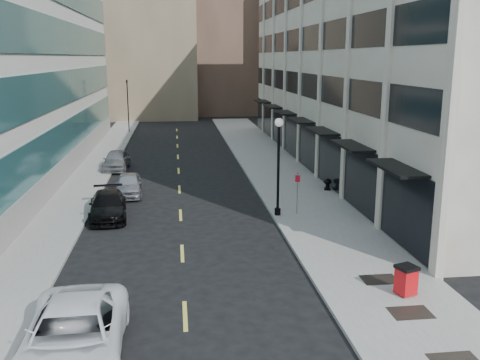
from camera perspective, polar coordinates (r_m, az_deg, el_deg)
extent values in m
plane|color=black|center=(17.13, -5.73, -17.26)|extent=(160.00, 160.00, 0.00)
cube|color=gray|center=(36.65, 5.32, -0.54)|extent=(5.00, 80.00, 0.15)
cube|color=gray|center=(36.40, -16.77, -1.15)|extent=(3.00, 80.00, 0.15)
cube|color=beige|center=(45.19, 15.79, 13.00)|extent=(14.00, 46.00, 18.00)
cube|color=black|center=(43.53, 6.68, 4.16)|extent=(0.18, 46.00, 3.60)
cube|color=black|center=(43.08, 6.86, 10.08)|extent=(0.12, 46.00, 1.80)
cube|color=black|center=(43.05, 6.98, 14.74)|extent=(0.12, 46.00, 1.80)
cube|color=beige|center=(21.38, 22.03, 13.11)|extent=(0.35, 0.60, 18.00)
cube|color=beige|center=(26.81, 15.76, 13.34)|extent=(0.35, 0.60, 18.00)
cube|color=beige|center=(32.44, 11.63, 13.41)|extent=(0.35, 0.60, 18.00)
cube|color=beige|center=(38.19, 8.73, 13.42)|extent=(0.35, 0.60, 18.00)
cube|color=beige|center=(44.00, 6.59, 13.40)|extent=(0.35, 0.60, 18.00)
cube|color=beige|center=(49.86, 4.95, 13.38)|extent=(0.35, 0.60, 18.00)
cube|color=beige|center=(55.74, 3.66, 13.35)|extent=(0.35, 0.60, 18.00)
cube|color=beige|center=(61.65, 2.62, 13.33)|extent=(0.35, 0.60, 18.00)
cube|color=black|center=(24.25, 16.29, 1.26)|extent=(1.30, 4.00, 0.12)
cube|color=black|center=(29.76, 11.81, 3.60)|extent=(1.30, 4.00, 0.12)
cube|color=black|center=(35.43, 8.73, 5.19)|extent=(1.30, 4.00, 0.12)
cube|color=black|center=(41.20, 6.49, 6.33)|extent=(1.30, 4.00, 0.12)
cube|color=black|center=(47.02, 4.80, 7.18)|extent=(1.30, 4.00, 0.12)
cube|color=black|center=(52.88, 3.48, 7.84)|extent=(1.30, 4.00, 0.12)
cube|color=black|center=(58.77, 2.42, 8.37)|extent=(1.30, 4.00, 0.12)
cube|color=gray|center=(43.22, -17.23, 2.12)|extent=(0.20, 46.00, 1.80)
cube|color=#2D6669|center=(42.90, -17.43, 4.87)|extent=(0.14, 45.60, 2.40)
cube|color=#2D6669|center=(42.59, -17.75, 9.53)|extent=(0.14, 45.60, 2.40)
cube|color=#2D6669|center=(42.56, -18.08, 14.23)|extent=(0.14, 45.60, 2.40)
cube|color=#857557|center=(83.07, -9.99, 16.51)|extent=(14.00, 18.00, 28.00)
cube|color=brown|center=(87.59, -1.64, 18.47)|extent=(12.00, 16.00, 34.00)
cube|color=#857557|center=(93.87, -15.89, 13.96)|extent=(12.00, 14.00, 22.00)
cube|color=beige|center=(82.84, 5.90, 13.87)|extent=(10.00, 14.00, 20.00)
cube|color=black|center=(19.53, 17.73, -13.33)|extent=(1.40, 1.00, 0.01)
cube|color=black|center=(21.86, 14.68, -10.22)|extent=(1.40, 1.00, 0.01)
cube|color=#D8CC4C|center=(18.88, -5.88, -14.20)|extent=(0.15, 2.20, 0.01)
cube|color=#D8CC4C|center=(24.38, -6.18, -7.76)|extent=(0.15, 2.20, 0.01)
cube|color=#D8CC4C|center=(30.07, -6.36, -3.73)|extent=(0.15, 2.20, 0.01)
cube|color=#D8CC4C|center=(35.86, -6.48, -0.99)|extent=(0.15, 2.20, 0.01)
cube|color=#D8CC4C|center=(41.71, -6.57, 0.99)|extent=(0.15, 2.20, 0.01)
cube|color=#D8CC4C|center=(47.59, -6.64, 2.48)|extent=(0.15, 2.20, 0.01)
cube|color=#D8CC4C|center=(53.51, -6.69, 3.64)|extent=(0.15, 2.20, 0.01)
cube|color=#D8CC4C|center=(59.44, -6.73, 4.56)|extent=(0.15, 2.20, 0.01)
cube|color=#D8CC4C|center=(65.38, -6.77, 5.32)|extent=(0.15, 2.20, 0.01)
cylinder|color=black|center=(63.29, -11.86, 7.62)|extent=(0.12, 0.12, 6.00)
imported|color=black|center=(63.09, -11.98, 10.32)|extent=(0.66, 0.66, 1.98)
imported|color=white|center=(16.51, -17.36, -15.68)|extent=(3.00, 6.21, 1.70)
imported|color=black|center=(30.11, -13.91, -2.65)|extent=(2.41, 4.97, 1.39)
imported|color=#919299|center=(34.68, -11.78, -0.48)|extent=(1.84, 4.20, 1.41)
imported|color=gray|center=(42.79, -13.05, 2.08)|extent=(2.00, 4.59, 1.54)
cube|color=red|center=(20.62, 17.29, -10.23)|extent=(0.77, 0.77, 0.98)
cube|color=black|center=(20.42, 17.39, -8.90)|extent=(0.87, 0.87, 0.12)
cylinder|color=black|center=(20.98, 16.35, -11.04)|extent=(0.06, 0.22, 0.22)
cylinder|color=black|center=(21.13, 17.35, -10.93)|extent=(0.06, 0.22, 0.22)
cylinder|color=black|center=(29.45, 4.03, -3.37)|extent=(0.33, 0.33, 0.37)
cylinder|color=black|center=(28.87, 4.11, 1.18)|extent=(0.14, 0.14, 4.73)
sphere|color=silver|center=(28.46, 4.19, 6.14)|extent=(0.45, 0.45, 0.45)
cone|color=black|center=(28.43, 4.20, 6.66)|extent=(0.12, 0.12, 0.19)
cylinder|color=slate|center=(29.51, 6.13, -1.41)|extent=(0.04, 0.04, 2.33)
cube|color=#B30B21|center=(29.29, 6.17, 0.15)|extent=(0.27, 0.11, 0.37)
cube|color=black|center=(35.35, 9.29, -0.94)|extent=(0.48, 0.48, 0.11)
cylinder|color=black|center=(35.30, 9.31, -0.58)|extent=(0.25, 0.25, 0.38)
ellipsoid|color=black|center=(35.24, 9.32, -0.16)|extent=(0.54, 0.54, 0.37)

